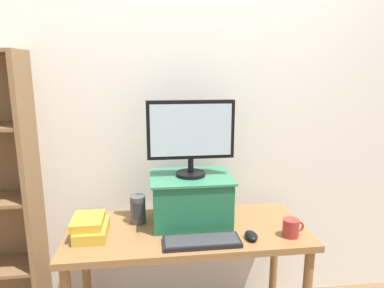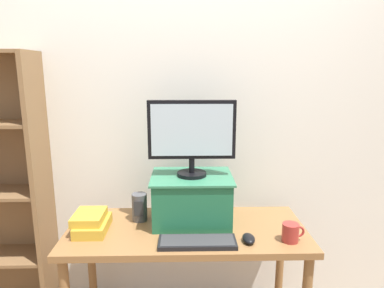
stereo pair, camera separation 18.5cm
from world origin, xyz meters
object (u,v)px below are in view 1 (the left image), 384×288
riser_box (191,197)px  computer_monitor (191,134)px  keyboard (202,242)px  computer_mouse (251,236)px  coffee_mug (291,228)px  desk_speaker (138,209)px  book_stack (90,227)px  desk (187,243)px

riser_box → computer_monitor: 0.37m
keyboard → computer_mouse: bearing=4.2°
coffee_mug → desk_speaker: desk_speaker is taller
riser_box → coffee_mug: bearing=-27.1°
riser_box → book_stack: riser_box is taller
book_stack → coffee_mug: size_ratio=2.11×
computer_monitor → keyboard: 0.58m
coffee_mug → desk_speaker: (-0.81, 0.27, 0.03)m
computer_monitor → book_stack: computer_monitor is taller
computer_mouse → desk_speaker: size_ratio=0.64×
computer_mouse → desk_speaker: bearing=155.2°
desk → coffee_mug: coffee_mug is taller
desk_speaker → computer_monitor: bearing=-2.7°
book_stack → computer_mouse: bearing=-9.8°
keyboard → computer_mouse: size_ratio=3.79×
computer_monitor → computer_mouse: computer_monitor is taller
riser_box → desk_speaker: (-0.30, 0.01, -0.06)m
computer_monitor → coffee_mug: bearing=-26.9°
desk → coffee_mug: size_ratio=11.38×
book_stack → desk_speaker: bearing=27.3°
keyboard → computer_mouse: 0.26m
riser_box → computer_mouse: 0.41m
riser_box → keyboard: riser_box is taller
riser_box → keyboard: size_ratio=1.17×
computer_monitor → book_stack: size_ratio=1.98×
desk → riser_box: bearing=71.5°
computer_monitor → keyboard: (0.02, -0.28, -0.51)m
computer_mouse → desk_speaker: (-0.59, 0.27, 0.06)m
desk → book_stack: size_ratio=5.40×
desk → computer_monitor: size_ratio=2.73×
computer_monitor → book_stack: (-0.55, -0.11, -0.47)m
desk → computer_mouse: size_ratio=12.75×
coffee_mug → desk_speaker: 0.85m
desk → coffee_mug: (0.54, -0.16, 0.14)m
desk → riser_box: riser_box is taller
desk → desk_speaker: desk_speaker is taller
coffee_mug → desk_speaker: bearing=161.5°
computer_mouse → coffee_mug: size_ratio=0.89×
desk → keyboard: 0.22m
computer_monitor → keyboard: computer_monitor is taller
coffee_mug → keyboard: bearing=-177.4°
keyboard → coffee_mug: coffee_mug is taller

